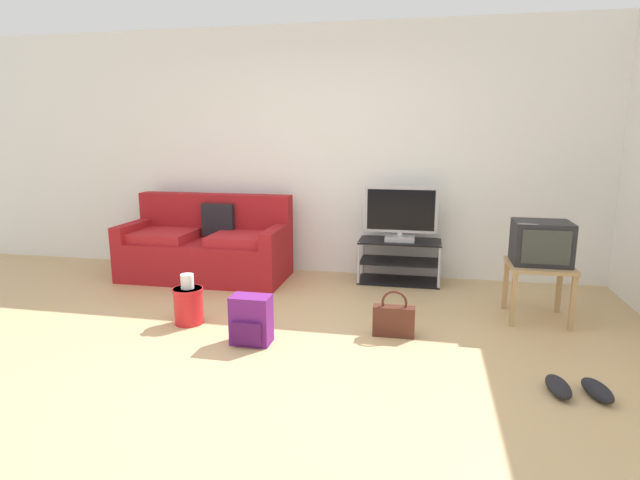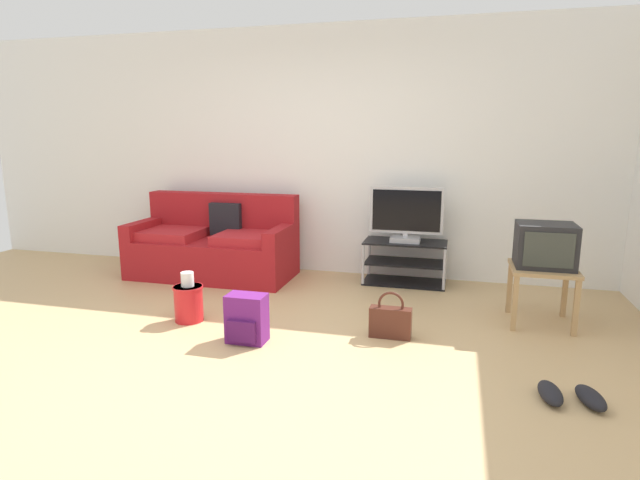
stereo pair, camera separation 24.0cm
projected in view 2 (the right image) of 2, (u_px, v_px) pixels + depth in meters
The scene contains 11 objects.
ground_plane at pixel (249, 358), 3.64m from camera, with size 9.00×9.80×0.02m, color tan.
wall_back at pixel (332, 152), 5.69m from camera, with size 9.00×0.10×2.70m, color white.
couch at pixel (214, 246), 5.69m from camera, with size 1.76×0.82×0.89m.
tv_stand at pixel (405, 262), 5.40m from camera, with size 0.85×0.42×0.45m.
flat_tv at pixel (406, 215), 5.28m from camera, with size 0.75×0.22×0.57m.
side_table at pixel (543, 277), 4.21m from camera, with size 0.51×0.51×0.49m.
crt_tv at pixel (545, 245), 4.17m from camera, with size 0.45×0.38×0.36m.
backpack at pixel (247, 319), 3.88m from camera, with size 0.30×0.26×0.37m.
handbag at pixel (390, 321), 3.97m from camera, with size 0.32×0.11×0.37m.
cleaning_bucket at pixel (189, 301), 4.32m from camera, with size 0.25×0.25×0.42m.
sneakers_pair at pixel (570, 395), 3.02m from camera, with size 0.39×0.30×0.09m.
Camera 2 is at (1.36, -3.15, 1.55)m, focal length 28.83 mm.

